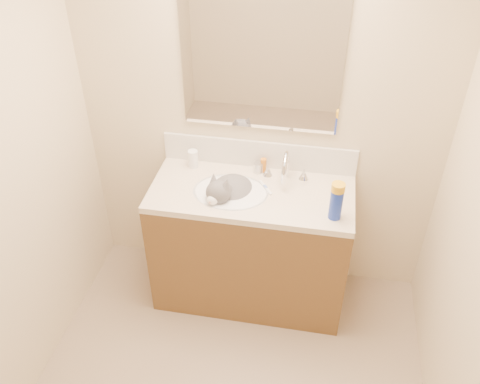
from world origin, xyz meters
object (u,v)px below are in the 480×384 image
at_px(amber_bottle, 263,165).
at_px(silver_jar, 258,168).
at_px(cat, 230,194).
at_px(pill_bottle, 193,159).
at_px(vanity_cabinet, 251,247).
at_px(faucet, 285,169).
at_px(basin, 231,201).
at_px(spray_can, 336,203).

bearing_deg(amber_bottle, silver_jar, -152.20).
bearing_deg(silver_jar, cat, -123.42).
distance_m(cat, silver_jar, 0.26).
bearing_deg(silver_jar, pill_bottle, -178.55).
bearing_deg(vanity_cabinet, silver_jar, 87.49).
relative_size(vanity_cabinet, faucet, 4.29).
bearing_deg(cat, vanity_cabinet, 26.68).
relative_size(basin, cat, 1.08).
relative_size(silver_jar, spray_can, 0.34).
bearing_deg(amber_bottle, cat, -126.68).
bearing_deg(silver_jar, spray_can, -36.84).
bearing_deg(basin, pill_bottle, 141.98).
height_order(cat, spray_can, spray_can).
bearing_deg(spray_can, pill_bottle, 158.62).
xyz_separation_m(basin, faucet, (0.30, 0.17, 0.16)).
xyz_separation_m(faucet, pill_bottle, (-0.58, 0.05, -0.03)).
height_order(cat, silver_jar, cat).
height_order(vanity_cabinet, silver_jar, silver_jar).
bearing_deg(amber_bottle, pill_bottle, -176.64).
bearing_deg(pill_bottle, cat, -36.16).
distance_m(vanity_cabinet, basin, 0.40).
relative_size(vanity_cabinet, basin, 2.67).
bearing_deg(faucet, basin, -150.88).
bearing_deg(cat, silver_jar, 79.21).
bearing_deg(basin, amber_bottle, 57.19).
relative_size(pill_bottle, amber_bottle, 1.26).
height_order(vanity_cabinet, basin, basin).
distance_m(faucet, silver_jar, 0.19).
relative_size(faucet, amber_bottle, 3.12).
distance_m(vanity_cabinet, amber_bottle, 0.54).
bearing_deg(silver_jar, faucet, -20.05).
bearing_deg(vanity_cabinet, pill_bottle, 154.70).
distance_m(basin, spray_can, 0.64).
bearing_deg(silver_jar, amber_bottle, 27.80).
distance_m(faucet, cat, 0.36).
bearing_deg(pill_bottle, vanity_cabinet, -25.30).
relative_size(cat, silver_jar, 6.38).
xyz_separation_m(basin, amber_bottle, (0.16, 0.25, 0.11)).
height_order(pill_bottle, spray_can, spray_can).
bearing_deg(amber_bottle, faucet, -28.75).
bearing_deg(spray_can, faucet, 136.04).
bearing_deg(faucet, pill_bottle, 174.86).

